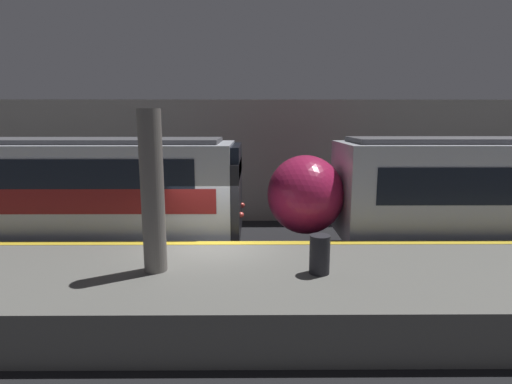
# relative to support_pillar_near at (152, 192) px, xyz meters

# --- Properties ---
(ground_plane) EXTENTS (120.00, 120.00, 0.00)m
(ground_plane) POSITION_rel_support_pillar_near_xyz_m (1.04, 2.10, -2.80)
(ground_plane) COLOR black
(platform) EXTENTS (40.00, 4.18, 1.05)m
(platform) POSITION_rel_support_pillar_near_xyz_m (1.04, 0.01, -2.28)
(platform) COLOR slate
(platform) RESTS_ON ground
(station_rear_barrier) EXTENTS (50.00, 0.15, 5.14)m
(station_rear_barrier) POSITION_rel_support_pillar_near_xyz_m (1.04, 8.48, -0.23)
(station_rear_barrier) COLOR #9E998E
(station_rear_barrier) RESTS_ON ground
(support_pillar_near) EXTENTS (0.50, 0.50, 3.51)m
(support_pillar_near) POSITION_rel_support_pillar_near_xyz_m (0.00, 0.00, 0.00)
(support_pillar_near) COLOR slate
(support_pillar_near) RESTS_ON platform
(trash_bin) EXTENTS (0.44, 0.44, 0.85)m
(trash_bin) POSITION_rel_support_pillar_near_xyz_m (3.59, -0.19, -1.33)
(trash_bin) COLOR #232328
(trash_bin) RESTS_ON platform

